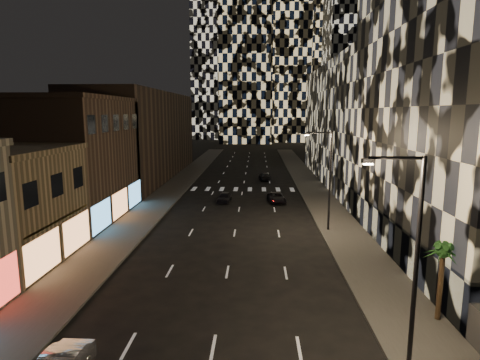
# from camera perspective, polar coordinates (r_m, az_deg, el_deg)

# --- Properties ---
(sidewalk_left) EXTENTS (4.00, 120.00, 0.15)m
(sidewalk_left) POSITION_cam_1_polar(r_m,az_deg,el_deg) (58.30, -9.47, -1.14)
(sidewalk_left) COLOR #47443F
(sidewalk_left) RESTS_ON ground
(sidewalk_right) EXTENTS (4.00, 120.00, 0.15)m
(sidewalk_right) POSITION_cam_1_polar(r_m,az_deg,el_deg) (57.61, 10.39, -1.30)
(sidewalk_right) COLOR #47443F
(sidewalk_right) RESTS_ON ground
(curb_left) EXTENTS (0.20, 120.00, 0.15)m
(curb_left) POSITION_cam_1_polar(r_m,az_deg,el_deg) (57.90, -7.44, -1.16)
(curb_left) COLOR #4C4C47
(curb_left) RESTS_ON ground
(curb_right) EXTENTS (0.20, 120.00, 0.15)m
(curb_right) POSITION_cam_1_polar(r_m,az_deg,el_deg) (57.36, 8.32, -1.29)
(curb_right) COLOR #4C4C47
(curb_right) RESTS_ON ground
(retail_brown) EXTENTS (10.00, 15.00, 12.00)m
(retail_brown) POSITION_cam_1_polar(r_m,az_deg,el_deg) (44.11, -23.09, 2.56)
(retail_brown) COLOR #4F3A2C
(retail_brown) RESTS_ON ground
(retail_filler_left) EXTENTS (10.00, 40.00, 14.00)m
(retail_filler_left) POSITION_cam_1_polar(r_m,az_deg,el_deg) (68.81, -13.66, 6.16)
(retail_filler_left) COLOR #4F3A2C
(retail_filler_left) RESTS_ON ground
(midrise_base) EXTENTS (0.60, 25.00, 3.00)m
(midrise_base) POSITION_cam_1_polar(r_m,az_deg,el_deg) (33.55, 20.41, -7.16)
(midrise_base) COLOR #383838
(midrise_base) RESTS_ON ground
(midrise_filler_right) EXTENTS (16.00, 40.00, 18.00)m
(midrise_filler_right) POSITION_cam_1_polar(r_m,az_deg,el_deg) (65.58, 18.55, 7.53)
(midrise_filler_right) COLOR #232326
(midrise_filler_right) RESTS_ON ground
(tower_center_low) EXTENTS (18.00, 18.00, 95.00)m
(tower_center_low) POSITION_cam_1_polar(r_m,az_deg,el_deg) (150.61, 0.92, 23.72)
(tower_center_low) COLOR black
(tower_center_low) RESTS_ON ground
(streetlight_near) EXTENTS (2.55, 0.25, 9.00)m
(streetlight_near) POSITION_cam_1_polar(r_m,az_deg,el_deg) (18.10, 23.22, -8.83)
(streetlight_near) COLOR black
(streetlight_near) RESTS_ON sidewalk_right
(streetlight_far) EXTENTS (2.55, 0.25, 9.00)m
(streetlight_far) POSITION_cam_1_polar(r_m,az_deg,el_deg) (37.00, 12.33, 0.88)
(streetlight_far) COLOR black
(streetlight_far) RESTS_ON sidewalk_right
(car_dark_midlane) EXTENTS (1.80, 3.71, 1.22)m
(car_dark_midlane) POSITION_cam_1_polar(r_m,az_deg,el_deg) (48.86, -2.23, -2.46)
(car_dark_midlane) COLOR black
(car_dark_midlane) RESTS_ON ground
(car_dark_oncoming) EXTENTS (1.97, 4.20, 1.19)m
(car_dark_oncoming) POSITION_cam_1_polar(r_m,az_deg,el_deg) (64.78, 3.53, 0.51)
(car_dark_oncoming) COLOR black
(car_dark_oncoming) RESTS_ON ground
(car_dark_rightlane) EXTENTS (2.30, 4.33, 1.16)m
(car_dark_rightlane) POSITION_cam_1_polar(r_m,az_deg,el_deg) (48.91, 5.21, -2.52)
(car_dark_rightlane) COLOR black
(car_dark_rightlane) RESTS_ON ground
(palm_tree) EXTENTS (2.09, 2.13, 4.17)m
(palm_tree) POSITION_cam_1_polar(r_m,az_deg,el_deg) (23.24, 26.88, -9.64)
(palm_tree) COLOR #47331E
(palm_tree) RESTS_ON sidewalk_right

